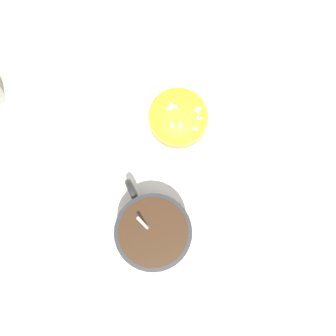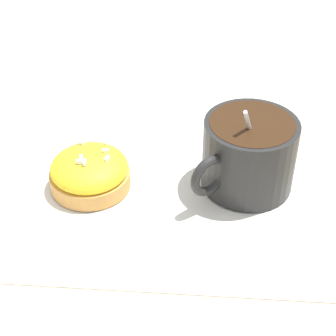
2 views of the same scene
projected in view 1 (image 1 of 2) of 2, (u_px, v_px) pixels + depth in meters
The scene contains 4 objects.
ground_plane at pixel (164, 176), 0.65m from camera, with size 3.00×3.00×0.00m, color #C6B793.
paper_napkin at pixel (164, 175), 0.65m from camera, with size 0.34×0.32×0.00m.
coffee_cup at pixel (150, 232), 0.59m from camera, with size 0.11×0.09×0.10m.
frosted_pastry at pixel (178, 117), 0.64m from camera, with size 0.08×0.08×0.04m.
Camera 1 is at (-0.10, -0.02, 0.64)m, focal length 50.00 mm.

